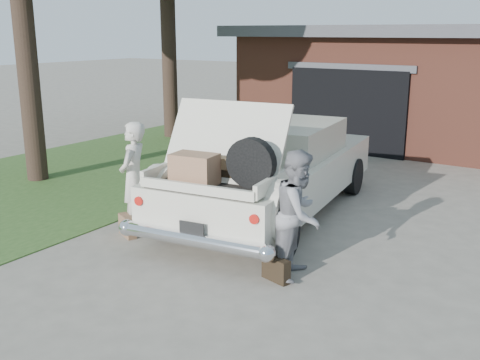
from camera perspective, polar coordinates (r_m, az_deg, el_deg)
The scene contains 8 objects.
ground at distance 7.86m, azimuth -2.43°, elevation -8.72°, with size 90.00×90.00×0.00m, color gray.
grass_strip at distance 13.51m, azimuth -14.02°, elevation 1.01°, with size 6.00×16.00×0.02m, color #2D4C1E.
house at distance 17.67m, azimuth 22.94°, elevation 8.94°, with size 12.80×7.80×3.30m.
sedan at distance 9.81m, azimuth 3.24°, elevation 1.15°, with size 2.83×5.80×2.16m.
woman_left at distance 9.11m, azimuth -10.75°, elevation 0.28°, with size 0.65×0.43×1.78m, color beige.
woman_right at distance 7.33m, azimuth 6.01°, elevation -3.45°, with size 0.83×0.64×1.70m, color gray.
suitcase_left at distance 9.07m, azimuth -11.37°, elevation -4.59°, with size 0.43×0.14×0.33m, color brown.
suitcase_right at distance 7.38m, azimuth 3.68°, elevation -9.03°, with size 0.41×0.13×0.32m, color black.
Camera 1 is at (4.24, -5.83, 3.15)m, focal length 42.00 mm.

